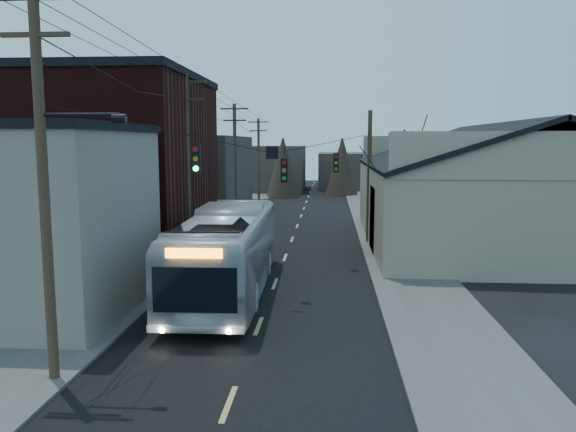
# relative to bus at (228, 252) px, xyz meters

# --- Properties ---
(road_surface) EXTENTS (9.00, 110.00, 0.02)m
(road_surface) POSITION_rel_bus_xyz_m (1.87, 17.74, -1.84)
(road_surface) COLOR black
(road_surface) RESTS_ON ground
(sidewalk_left) EXTENTS (4.00, 110.00, 0.12)m
(sidewalk_left) POSITION_rel_bus_xyz_m (-4.63, 17.74, -1.79)
(sidewalk_left) COLOR #474744
(sidewalk_left) RESTS_ON ground
(sidewalk_right) EXTENTS (4.00, 110.00, 0.12)m
(sidewalk_right) POSITION_rel_bus_xyz_m (8.37, 17.74, -1.79)
(sidewalk_right) COLOR #474744
(sidewalk_right) RESTS_ON ground
(building_clapboard) EXTENTS (8.00, 8.00, 7.00)m
(building_clapboard) POSITION_rel_bus_xyz_m (-7.13, -3.26, 1.65)
(building_clapboard) COLOR gray
(building_clapboard) RESTS_ON ground
(building_brick) EXTENTS (10.00, 12.00, 10.00)m
(building_brick) POSITION_rel_bus_xyz_m (-8.13, 7.74, 3.15)
(building_brick) COLOR black
(building_brick) RESTS_ON ground
(building_left_far) EXTENTS (9.00, 14.00, 7.00)m
(building_left_far) POSITION_rel_bus_xyz_m (-7.63, 23.74, 1.65)
(building_left_far) COLOR #36302B
(building_left_far) RESTS_ON ground
(warehouse) EXTENTS (16.16, 20.60, 7.73)m
(warehouse) POSITION_rel_bus_xyz_m (14.87, 12.74, 0.85)
(warehouse) COLOR gray
(warehouse) RESTS_ON ground
(building_far_left) EXTENTS (10.00, 12.00, 6.00)m
(building_far_left) POSITION_rel_bus_xyz_m (-4.13, 52.74, 1.15)
(building_far_left) COLOR #36302B
(building_far_left) RESTS_ON ground
(building_far_right) EXTENTS (12.00, 14.00, 5.00)m
(building_far_right) POSITION_rel_bus_xyz_m (8.87, 57.74, 0.65)
(building_far_right) COLOR #36302B
(building_far_right) RESTS_ON ground
(bare_tree) EXTENTS (0.40, 0.40, 7.20)m
(bare_tree) POSITION_rel_bus_xyz_m (8.37, 7.74, 1.75)
(bare_tree) COLOR black
(bare_tree) RESTS_ON ground
(utility_lines) EXTENTS (11.24, 45.28, 10.50)m
(utility_lines) POSITION_rel_bus_xyz_m (-1.25, 11.88, 3.11)
(utility_lines) COLOR #382B1E
(utility_lines) RESTS_ON ground
(bus) EXTENTS (3.40, 13.33, 3.70)m
(bus) POSITION_rel_bus_xyz_m (0.00, 0.00, 0.00)
(bus) COLOR #B3B7BF
(bus) RESTS_ON ground
(parked_car) EXTENTS (1.80, 4.51, 1.46)m
(parked_car) POSITION_rel_bus_xyz_m (-1.24, 22.42, -1.12)
(parked_car) COLOR #A0A3A8
(parked_car) RESTS_ON ground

